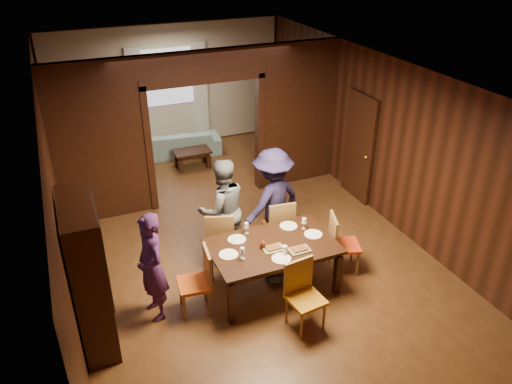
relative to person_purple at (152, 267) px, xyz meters
name	(u,v)px	position (x,y,z in m)	size (l,w,h in m)	color
floor	(237,237)	(1.73, 1.38, -0.80)	(9.00, 9.00, 0.00)	#4D2B15
ceiling	(234,72)	(1.73, 1.38, 2.10)	(5.50, 9.00, 0.02)	silver
room_walls	(201,121)	(1.73, 3.26, 0.71)	(5.52, 9.01, 2.90)	black
person_purple	(152,267)	(0.00, 0.00, 0.00)	(0.58, 0.38, 1.59)	#3F1C52
person_grey	(222,209)	(1.34, 0.99, 0.06)	(0.83, 0.65, 1.71)	#5A5B61
person_navy	(273,200)	(2.17, 0.89, 0.09)	(1.15, 0.66, 1.78)	#1D173A
sofa	(178,143)	(1.71, 5.23, -0.51)	(1.96, 0.77, 0.57)	#8CB2B8
serving_bowl	(276,237)	(1.84, 0.02, 0.00)	(0.32, 0.32, 0.08)	black
dining_table	(272,266)	(1.73, -0.09, -0.42)	(1.81, 1.12, 0.76)	black
coffee_table	(193,159)	(1.83, 4.42, -0.60)	(0.80, 0.50, 0.40)	black
chair_left	(194,282)	(0.53, -0.13, -0.31)	(0.44, 0.44, 0.97)	#D25013
chair_right	(345,244)	(2.94, -0.13, -0.31)	(0.44, 0.44, 0.97)	red
chair_far_l	(220,236)	(1.23, 0.81, -0.31)	(0.44, 0.44, 0.97)	#C66A12
chair_far_r	(278,224)	(2.23, 0.78, -0.31)	(0.44, 0.44, 0.97)	orange
chair_near	(306,298)	(1.80, -1.02, -0.31)	(0.44, 0.44, 0.97)	orange
hutch	(88,275)	(-0.80, -0.12, 0.20)	(0.40, 1.20, 2.00)	black
door_right	(359,147)	(4.43, 1.88, 0.25)	(0.06, 0.90, 2.10)	black
window_far	(168,77)	(1.73, 5.82, 0.90)	(1.20, 0.03, 1.30)	silver
curtain_left	(138,100)	(0.98, 5.78, 0.45)	(0.35, 0.06, 2.40)	white
curtain_right	(200,93)	(2.48, 5.78, 0.45)	(0.35, 0.06, 2.40)	white
plate_left	(229,255)	(1.06, -0.08, -0.03)	(0.27, 0.27, 0.01)	white
plate_far_l	(237,239)	(1.30, 0.23, -0.03)	(0.27, 0.27, 0.01)	silver
plate_far_r	(289,226)	(2.16, 0.27, -0.03)	(0.27, 0.27, 0.01)	silver
plate_right	(313,234)	(2.39, -0.08, -0.03)	(0.27, 0.27, 0.01)	white
plate_near	(281,259)	(1.70, -0.45, -0.03)	(0.27, 0.27, 0.01)	silver
platter_a	(273,248)	(1.70, -0.19, -0.02)	(0.30, 0.20, 0.04)	gray
platter_b	(300,249)	(2.02, -0.37, -0.02)	(0.30, 0.20, 0.04)	gray
wineglass_left	(243,253)	(1.21, -0.24, 0.05)	(0.08, 0.08, 0.18)	white
wineglass_far	(246,228)	(1.50, 0.34, 0.05)	(0.08, 0.08, 0.18)	white
wineglass_right	(304,223)	(2.34, 0.12, 0.05)	(0.08, 0.08, 0.18)	white
tumbler	(285,250)	(1.79, -0.37, 0.03)	(0.07, 0.07, 0.14)	silver
condiment_jar	(263,245)	(1.57, -0.11, 0.02)	(0.08, 0.08, 0.11)	#491F11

